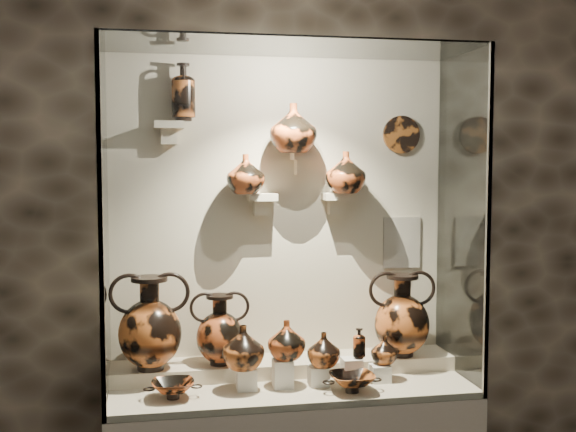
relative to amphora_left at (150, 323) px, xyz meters
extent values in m
cube|color=#2D251C|center=(0.65, 0.21, 0.48)|extent=(5.00, 0.02, 3.20)
cube|color=#C5B498|center=(0.65, -0.11, -0.31)|extent=(1.68, 0.58, 0.03)
cube|color=#C5B498|center=(0.65, 0.06, -0.27)|extent=(1.70, 0.25, 0.10)
cube|color=beige|center=(0.65, 0.20, 0.48)|extent=(1.70, 0.03, 1.60)
cube|color=white|center=(0.65, -0.41, 0.48)|extent=(1.70, 0.01, 1.60)
cube|color=white|center=(-0.19, -0.11, 0.48)|extent=(0.01, 0.60, 1.60)
cube|color=white|center=(1.50, -0.11, 0.48)|extent=(0.01, 0.60, 1.60)
cube|color=white|center=(0.65, -0.11, 1.27)|extent=(1.70, 0.60, 0.01)
cube|color=gray|center=(-0.19, -0.40, 0.48)|extent=(0.02, 0.02, 1.60)
cube|color=gray|center=(1.49, -0.40, 0.48)|extent=(0.02, 0.02, 1.60)
cube|color=silver|center=(0.43, -0.16, -0.24)|extent=(0.09, 0.09, 0.10)
cube|color=silver|center=(0.60, -0.16, -0.23)|extent=(0.09, 0.09, 0.13)
cube|color=silver|center=(0.77, -0.16, -0.25)|extent=(0.09, 0.09, 0.09)
cube|color=silver|center=(0.93, -0.16, -0.23)|extent=(0.09, 0.09, 0.12)
cube|color=silver|center=(1.07, -0.16, -0.25)|extent=(0.09, 0.09, 0.08)
cube|color=beige|center=(0.10, 0.13, 0.93)|extent=(0.14, 0.12, 0.04)
cube|color=beige|center=(0.55, 0.13, 0.58)|extent=(0.14, 0.12, 0.04)
cube|color=beige|center=(0.75, 0.13, 0.78)|extent=(0.10, 0.12, 0.04)
cube|color=beige|center=(0.93, 0.13, 0.58)|extent=(0.14, 0.12, 0.04)
imported|color=#AC5220|center=(0.42, -0.18, -0.09)|extent=(0.22, 0.22, 0.20)
imported|color=#A8461D|center=(0.62, -0.16, -0.07)|extent=(0.20, 0.20, 0.18)
imported|color=#AC5220|center=(0.79, -0.17, -0.12)|extent=(0.17, 0.17, 0.16)
imported|color=#AC5220|center=(1.10, -0.15, -0.15)|extent=(0.17, 0.17, 0.13)
imported|color=#A8461D|center=(0.47, 0.09, 0.69)|extent=(0.24, 0.24, 0.19)
imported|color=#A8461D|center=(0.70, 0.06, 0.91)|extent=(0.26, 0.26, 0.24)
imported|color=#A8461D|center=(0.96, 0.08, 0.70)|extent=(0.21, 0.21, 0.21)
cylinder|color=#98501D|center=(1.29, 0.18, 0.89)|extent=(0.19, 0.02, 0.19)
cube|color=beige|center=(1.30, 0.18, 0.33)|extent=(0.20, 0.01, 0.27)
camera|label=1|loc=(0.02, -3.38, 0.76)|focal=45.00mm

